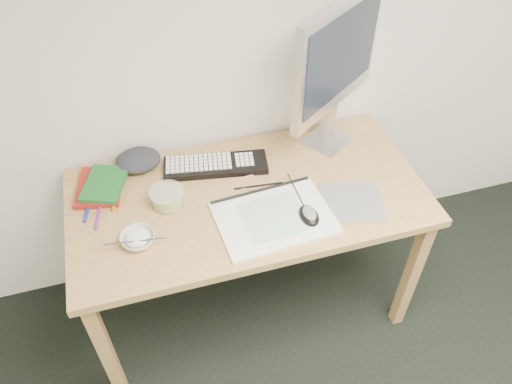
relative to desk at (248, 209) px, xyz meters
The scene contains 18 objects.
desk is the anchor object (origin of this frame).
mousepad 0.42m from the desk, 22.10° to the right, with size 0.23×0.21×0.00m, color slate.
sketchpad 0.19m from the desk, 68.49° to the right, with size 0.43×0.31×0.01m, color silver.
keyboard 0.23m from the desk, 114.16° to the left, with size 0.43×0.14×0.03m, color black.
monitor 0.68m from the desk, 27.75° to the left, with size 0.47×0.35×0.64m.
mouse 0.29m from the desk, 45.71° to the right, with size 0.07×0.11×0.04m, color black.
rice_bowl 0.47m from the desk, 164.32° to the right, with size 0.12×0.12×0.04m, color white.
chopsticks 0.50m from the desk, 161.65° to the right, with size 0.02×0.02×0.22m, color #B6B7B9.
fruit_tub 0.33m from the desk, behind, with size 0.13×0.13×0.07m, color gold.
book_red 0.60m from the desk, 160.48° to the left, with size 0.17×0.22×0.02m, color maroon.
book_green 0.58m from the desk, 160.86° to the left, with size 0.15×0.20×0.02m, color #186023.
cloth_lump 0.50m from the desk, 143.41° to the left, with size 0.15×0.13×0.06m, color #292D31.
pencil_pink 0.13m from the desk, 73.76° to the left, with size 0.01×0.01×0.17m, color pink.
pencil_tan 0.11m from the desk, ahead, with size 0.01×0.01×0.18m, color tan.
pencil_black 0.11m from the desk, 31.61° to the left, with size 0.01×0.01×0.20m, color black.
marker_blue 0.62m from the desk, behind, with size 0.01×0.01×0.14m, color #1E29A2.
marker_orange 0.54m from the desk, 167.09° to the left, with size 0.01×0.01×0.14m, color orange.
marker_purple 0.58m from the desk, behind, with size 0.01×0.01×0.13m, color #782998.
Camera 1 is at (-0.60, 0.09, 2.14)m, focal length 35.00 mm.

